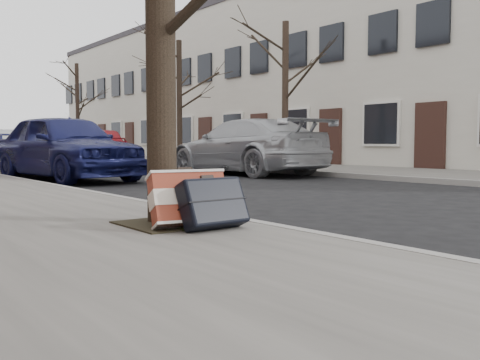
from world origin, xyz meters
TOP-DOWN VIEW (x-y plane):
  - ground at (0.00, 0.00)m, footprint 120.00×120.00m
  - far_sidewalk at (7.80, 15.00)m, footprint 4.00×70.00m
  - house_far at (13.15, 16.00)m, footprint 6.70×40.00m
  - dirt_patch at (-2.00, 1.20)m, footprint 0.85×0.85m
  - suitcase_red at (-1.99, 0.88)m, footprint 0.74×0.51m
  - suitcase_navy at (-1.86, 0.69)m, footprint 0.62×0.37m
  - car_near_front at (-0.09, 9.32)m, footprint 2.50×4.90m
  - car_near_mid at (-0.37, 13.43)m, footprint 1.94×4.05m
  - car_far_front at (4.80, 8.65)m, footprint 2.27×5.34m
  - car_far_back at (4.76, 18.75)m, footprint 2.78×4.83m
  - tree_far_a at (7.20, 9.62)m, footprint 0.21×0.21m
  - tree_far_b at (7.20, 16.12)m, footprint 0.23×0.23m
  - tree_far_c at (7.20, 27.53)m, footprint 0.22×0.22m

SIDE VIEW (x-z plane):
  - ground at x=0.00m, z-range 0.00..0.00m
  - far_sidewalk at x=7.80m, z-range 0.00..0.12m
  - dirt_patch at x=-2.00m, z-range 0.12..0.14m
  - suitcase_navy at x=-1.86m, z-range 0.12..0.60m
  - suitcase_red at x=-1.99m, z-range 0.12..0.64m
  - car_near_mid at x=-0.37m, z-range 0.00..1.28m
  - car_far_front at x=4.80m, z-range 0.00..1.54m
  - car_far_back at x=4.76m, z-range 0.00..1.55m
  - car_near_front at x=-0.09m, z-range 0.00..1.60m
  - tree_far_a at x=7.20m, z-range 0.12..4.75m
  - tree_far_b at x=7.20m, z-range 0.12..5.12m
  - tree_far_c at x=7.20m, z-range 0.12..5.50m
  - house_far at x=13.15m, z-range 0.00..7.20m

